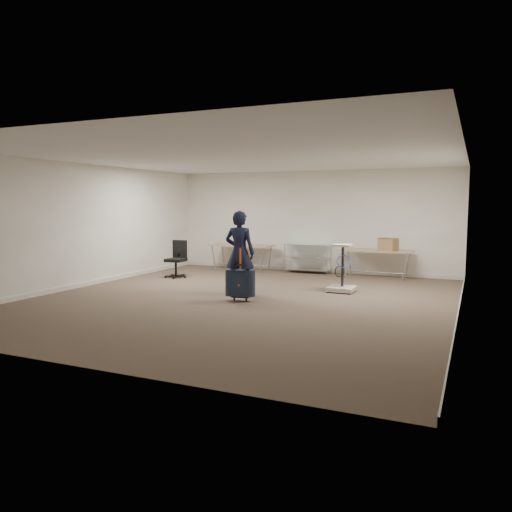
% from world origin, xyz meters
% --- Properties ---
extents(ground, '(9.00, 9.00, 0.00)m').
position_xyz_m(ground, '(0.00, 0.00, 0.00)').
color(ground, '#483A2B').
rests_on(ground, ground).
extents(room_shell, '(8.00, 9.00, 9.00)m').
position_xyz_m(room_shell, '(0.00, 1.38, 0.05)').
color(room_shell, beige).
rests_on(room_shell, ground).
extents(folding_table_left, '(1.80, 0.75, 0.73)m').
position_xyz_m(folding_table_left, '(-1.90, 3.95, 0.68)').
color(folding_table_left, '#9B815F').
rests_on(folding_table_left, ground).
extents(folding_table_right, '(1.80, 0.75, 0.73)m').
position_xyz_m(folding_table_right, '(1.90, 3.95, 0.68)').
color(folding_table_right, '#9B815F').
rests_on(folding_table_right, ground).
extents(wire_shelf, '(1.22, 0.47, 0.80)m').
position_xyz_m(wire_shelf, '(0.00, 4.20, 0.44)').
color(wire_shelf, silver).
rests_on(wire_shelf, ground).
extents(person, '(0.67, 0.47, 1.76)m').
position_xyz_m(person, '(-0.32, 0.55, 0.88)').
color(person, black).
rests_on(person, ground).
extents(suitcase, '(0.42, 0.30, 1.04)m').
position_xyz_m(suitcase, '(0.04, -0.16, 0.35)').
color(suitcase, black).
rests_on(suitcase, ground).
extents(office_chair, '(0.58, 0.58, 0.95)m').
position_xyz_m(office_chair, '(-2.84, 2.01, 0.29)').
color(office_chair, black).
rests_on(office_chair, ground).
extents(equipment_cart, '(0.56, 0.56, 1.03)m').
position_xyz_m(equipment_cart, '(1.59, 1.65, 0.27)').
color(equipment_cart, beige).
rests_on(equipment_cart, ground).
extents(cardboard_box, '(0.50, 0.44, 0.31)m').
position_xyz_m(cardboard_box, '(2.21, 3.87, 0.89)').
color(cardboard_box, '#8F6342').
rests_on(cardboard_box, folding_table_right).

